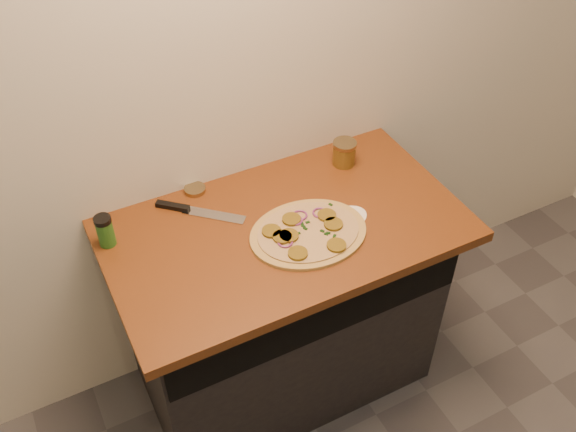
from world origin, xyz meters
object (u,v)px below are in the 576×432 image
chefs_knife (192,210)px  spice_shaker (105,231)px  salsa_jar (344,153)px  pizza (308,233)px

chefs_knife → spice_shaker: bearing=-175.8°
salsa_jar → spice_shaker: (-0.90, -0.02, 0.01)m
salsa_jar → spice_shaker: 0.90m
pizza → spice_shaker: (-0.59, 0.26, 0.05)m
chefs_knife → salsa_jar: 0.60m
pizza → salsa_jar: (0.30, 0.28, 0.04)m
salsa_jar → spice_shaker: spice_shaker is taller
chefs_knife → salsa_jar: salsa_jar is taller
pizza → spice_shaker: bearing=156.5°
pizza → salsa_jar: size_ratio=4.27×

